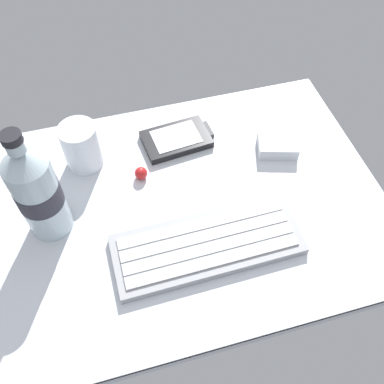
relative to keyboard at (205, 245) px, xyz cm
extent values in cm
cube|color=silver|center=(0.32, 8.71, -1.81)|extent=(64.00, 48.00, 2.00)
cube|color=silver|center=(0.32, -14.69, -0.41)|extent=(64.00, 1.20, 0.80)
cube|color=#93969B|center=(0.00, 0.00, -0.11)|extent=(29.15, 11.41, 1.40)
cube|color=#ADAFB5|center=(-0.05, 3.30, 0.74)|extent=(26.71, 2.37, 0.30)
cube|color=#ADAFB5|center=(-0.02, 1.10, 0.74)|extent=(26.71, 2.37, 0.30)
cube|color=#ADAFB5|center=(0.02, -1.10, 0.74)|extent=(26.71, 2.37, 0.30)
cube|color=#ADAFB5|center=(0.05, -3.30, 0.74)|extent=(26.71, 2.37, 0.30)
cube|color=black|center=(1.16, 22.70, -0.11)|extent=(12.73, 8.82, 1.40)
cube|color=silver|center=(1.16, 22.70, 0.64)|extent=(8.97, 6.78, 0.10)
cube|color=#333338|center=(7.52, 23.37, -0.11)|extent=(1.19, 3.86, 1.12)
cylinder|color=silver|center=(-15.58, 22.21, 3.44)|extent=(6.40, 6.40, 8.50)
cylinder|color=red|center=(-15.58, 22.21, 2.45)|extent=(5.50, 5.50, 6.12)
cylinder|color=silver|center=(-22.39, 10.57, 6.69)|extent=(6.60, 6.60, 15.00)
cone|color=silver|center=(-22.39, 10.57, 15.59)|extent=(6.60, 6.60, 2.80)
cylinder|color=silver|center=(-22.39, 10.57, 17.89)|extent=(2.51, 2.51, 1.80)
cylinder|color=black|center=(-22.39, 10.57, 19.39)|extent=(2.77, 2.77, 1.20)
cylinder|color=#2D2D38|center=(-22.39, 10.57, 7.44)|extent=(6.73, 6.73, 3.80)
cube|color=silver|center=(18.43, 16.11, 0.39)|extent=(8.31, 7.38, 2.40)
sphere|color=red|center=(-6.72, 16.26, 0.29)|extent=(2.20, 2.20, 2.20)
camera|label=1|loc=(-10.72, -31.22, 58.89)|focal=40.79mm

